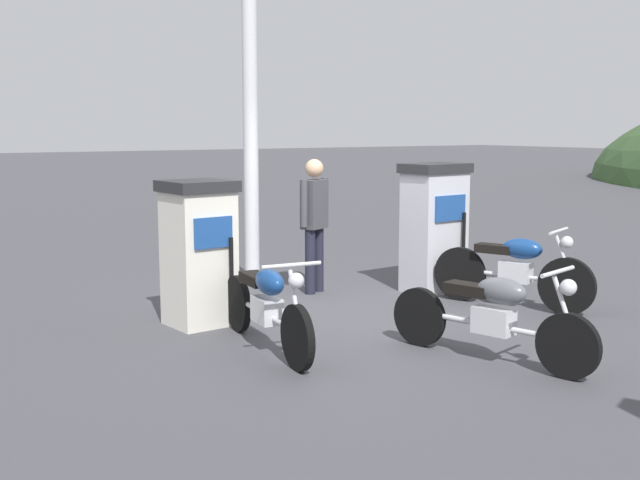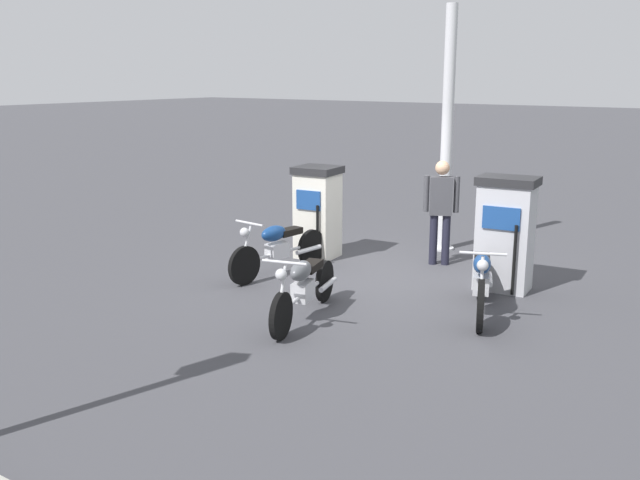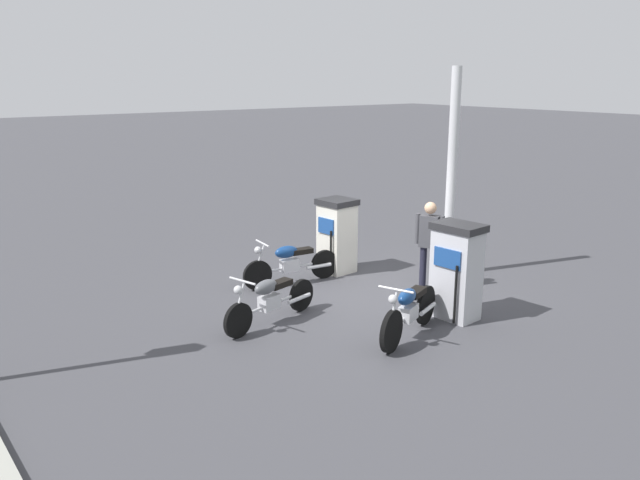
% 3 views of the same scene
% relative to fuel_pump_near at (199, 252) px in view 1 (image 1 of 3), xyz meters
% --- Properties ---
extents(ground_plane, '(120.00, 120.00, 0.00)m').
position_rel_fuel_pump_near_xyz_m(ground_plane, '(0.48, 1.63, -0.79)').
color(ground_plane, '#424247').
extents(fuel_pump_near, '(0.72, 0.75, 1.55)m').
position_rel_fuel_pump_near_xyz_m(fuel_pump_near, '(0.00, 0.00, 0.00)').
color(fuel_pump_near, silver).
rests_on(fuel_pump_near, ground).
extents(fuel_pump_far, '(0.64, 0.87, 1.65)m').
position_rel_fuel_pump_near_xyz_m(fuel_pump_far, '(-0.00, 3.27, 0.05)').
color(fuel_pump_far, silver).
rests_on(fuel_pump_far, ground).
extents(motorcycle_near_pump, '(2.07, 0.59, 0.93)m').
position_rel_fuel_pump_near_xyz_m(motorcycle_near_pump, '(1.25, 0.13, -0.34)').
color(motorcycle_near_pump, black).
rests_on(motorcycle_near_pump, ground).
extents(motorcycle_far_pump, '(1.85, 0.87, 0.97)m').
position_rel_fuel_pump_near_xyz_m(motorcycle_far_pump, '(1.23, 3.43, -0.33)').
color(motorcycle_far_pump, black).
rests_on(motorcycle_far_pump, ground).
extents(motorcycle_extra, '(2.04, 0.74, 0.92)m').
position_rel_fuel_pump_near_xyz_m(motorcycle_extra, '(2.68, 1.65, -0.35)').
color(motorcycle_extra, black).
rests_on(motorcycle_extra, ground).
extents(attendant_person, '(0.33, 0.55, 1.71)m').
position_rel_fuel_pump_near_xyz_m(attendant_person, '(-0.74, 1.91, 0.20)').
color(attendant_person, '#1E1E2D').
rests_on(attendant_person, ground).
extents(canopy_support_pole, '(0.40, 0.40, 4.19)m').
position_rel_fuel_pump_near_xyz_m(canopy_support_pole, '(-1.71, 1.53, 1.23)').
color(canopy_support_pole, silver).
rests_on(canopy_support_pole, ground).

